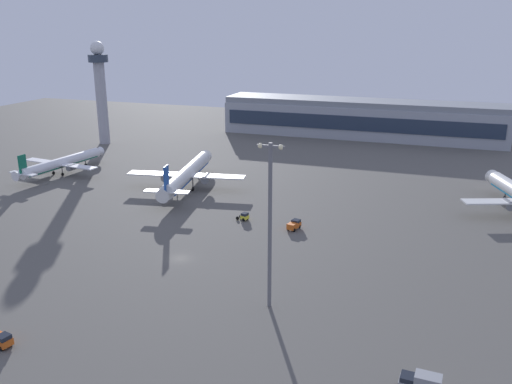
% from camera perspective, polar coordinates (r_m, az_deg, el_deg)
% --- Properties ---
extents(ground_plane, '(416.00, 416.00, 0.00)m').
position_cam_1_polar(ground_plane, '(120.50, -7.97, -6.91)').
color(ground_plane, '#56544F').
extents(terminal_building, '(122.94, 22.40, 16.40)m').
position_cam_1_polar(terminal_building, '(250.05, 10.97, 7.57)').
color(terminal_building, '#9EA3AD').
rests_on(terminal_building, ground).
extents(control_tower, '(8.00, 8.00, 42.08)m').
position_cam_1_polar(control_tower, '(237.96, -16.01, 10.65)').
color(control_tower, '#A8A8B2').
rests_on(control_tower, ground).
extents(airplane_far_stand, '(30.17, 38.65, 9.92)m').
position_cam_1_polar(airplane_far_stand, '(195.49, -19.76, 2.87)').
color(airplane_far_stand, white).
rests_on(airplane_far_stand, ground).
extents(airplane_terminal_side, '(36.83, 47.10, 12.12)m').
position_cam_1_polar(airplane_terminal_side, '(168.65, -7.28, 1.87)').
color(airplane_terminal_side, silver).
rests_on(airplane_terminal_side, ground).
extents(maintenance_van, '(2.92, 4.49, 2.25)m').
position_cam_1_polar(maintenance_van, '(135.45, 4.02, -3.45)').
color(maintenance_van, '#D85919').
rests_on(maintenance_van, ground).
extents(catering_truck, '(5.79, 2.73, 3.05)m').
position_cam_1_polar(catering_truck, '(82.71, 16.92, -18.62)').
color(catering_truck, gray).
rests_on(catering_truck, ground).
extents(cargo_loader, '(4.46, 2.79, 2.25)m').
position_cam_1_polar(cargo_loader, '(97.95, -25.22, -13.81)').
color(cargo_loader, '#D85919').
rests_on(cargo_loader, ground).
extents(pushback_tug, '(3.44, 2.55, 2.05)m').
position_cam_1_polar(pushback_tug, '(141.25, -1.23, -2.57)').
color(pushback_tug, yellow).
rests_on(pushback_tug, ground).
extents(apron_light_west, '(4.80, 0.90, 30.20)m').
position_cam_1_polar(apron_light_west, '(93.69, 1.47, -2.74)').
color(apron_light_west, slate).
rests_on(apron_light_west, ground).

